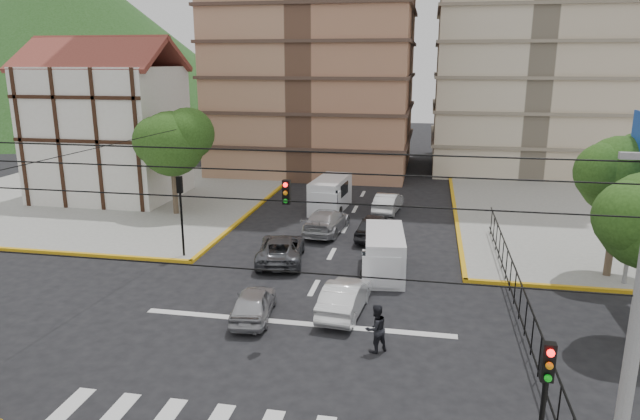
% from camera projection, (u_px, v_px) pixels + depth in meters
% --- Properties ---
extents(ground, '(160.00, 160.00, 0.00)m').
position_uv_depth(ground, '(289.00, 336.00, 22.27)').
color(ground, black).
rests_on(ground, ground).
extents(sidewalk_nw, '(26.00, 26.00, 0.15)m').
position_uv_depth(sidewalk_nw, '(103.00, 196.00, 44.88)').
color(sidewalk_nw, gray).
rests_on(sidewalk_nw, ground).
extents(stop_line, '(13.00, 0.40, 0.01)m').
position_uv_depth(stop_line, '(296.00, 323.00, 23.41)').
color(stop_line, silver).
rests_on(stop_line, ground).
extents(tudor_building, '(10.80, 8.05, 12.23)m').
position_uv_depth(tudor_building, '(109.00, 131.00, 43.38)').
color(tudor_building, silver).
rests_on(tudor_building, ground).
extents(distant_hill, '(70.00, 70.00, 28.00)m').
position_uv_depth(distant_hill, '(68.00, 38.00, 95.18)').
color(distant_hill, '#1E4517').
rests_on(distant_hill, ground).
extents(park_fence, '(0.10, 22.50, 1.66)m').
position_uv_depth(park_fence, '(513.00, 307.00, 24.91)').
color(park_fence, black).
rests_on(park_fence, ground).
extents(tree_park_c, '(4.65, 3.80, 7.25)m').
position_uv_depth(tree_park_c, '(622.00, 172.00, 26.91)').
color(tree_park_c, '#473828').
rests_on(tree_park_c, ground).
extents(tree_tudor, '(5.39, 4.40, 7.43)m').
position_uv_depth(tree_tudor, '(173.00, 141.00, 38.31)').
color(tree_tudor, '#473828').
rests_on(tree_tudor, ground).
extents(traffic_light_se, '(0.28, 0.22, 4.40)m').
position_uv_depth(traffic_light_se, '(543.00, 402.00, 12.65)').
color(traffic_light_se, black).
rests_on(traffic_light_se, ground).
extents(traffic_light_nw, '(0.28, 0.22, 4.40)m').
position_uv_depth(traffic_light_nw, '(181.00, 203.00, 30.30)').
color(traffic_light_nw, black).
rests_on(traffic_light_nw, ground).
extents(traffic_light_hanging, '(18.00, 9.12, 0.92)m').
position_uv_depth(traffic_light_hanging, '(271.00, 203.00, 18.83)').
color(traffic_light_hanging, black).
rests_on(traffic_light_hanging, ground).
extents(utility_pole_se, '(1.40, 0.28, 9.00)m').
position_uv_depth(utility_pole_se, '(630.00, 368.00, 10.87)').
color(utility_pole_se, slate).
rests_on(utility_pole_se, ground).
extents(van_right_lane, '(2.36, 4.96, 2.16)m').
position_uv_depth(van_right_lane, '(384.00, 255.00, 28.38)').
color(van_right_lane, silver).
rests_on(van_right_lane, ground).
extents(van_left_lane, '(2.45, 5.27, 2.30)m').
position_uv_depth(van_left_lane, '(330.00, 196.00, 40.58)').
color(van_left_lane, silver).
rests_on(van_left_lane, ground).
extents(car_silver_front_left, '(1.99, 4.01, 1.31)m').
position_uv_depth(car_silver_front_left, '(253.00, 303.00, 23.74)').
color(car_silver_front_left, '#AEAFB3').
rests_on(car_silver_front_left, ground).
extents(car_white_front_right, '(1.90, 4.44, 1.42)m').
position_uv_depth(car_white_front_right, '(345.00, 297.00, 24.20)').
color(car_white_front_right, white).
rests_on(car_white_front_right, ground).
extents(car_grey_mid_left, '(3.10, 5.35, 1.40)m').
position_uv_depth(car_grey_mid_left, '(281.00, 248.00, 30.48)').
color(car_grey_mid_left, '#505257').
rests_on(car_grey_mid_left, ground).
extents(car_silver_rear_left, '(2.57, 5.32, 1.49)m').
position_uv_depth(car_silver_rear_left, '(326.00, 221.00, 35.52)').
color(car_silver_rear_left, '#B1B2B6').
rests_on(car_silver_rear_left, ground).
extents(car_darkgrey_mid_right, '(2.31, 4.69, 1.54)m').
position_uv_depth(car_darkgrey_mid_right, '(375.00, 226.00, 34.33)').
color(car_darkgrey_mid_right, '#28282B').
rests_on(car_darkgrey_mid_right, ground).
extents(car_white_rear_right, '(2.02, 4.41, 1.40)m').
position_uv_depth(car_white_rear_right, '(388.00, 202.00, 40.35)').
color(car_white_rear_right, white).
rests_on(car_white_rear_right, ground).
extents(pedestrian_crosswalk, '(1.14, 1.12, 1.85)m').
position_uv_depth(pedestrian_crosswalk, '(376.00, 328.00, 20.92)').
color(pedestrian_crosswalk, black).
rests_on(pedestrian_crosswalk, ground).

